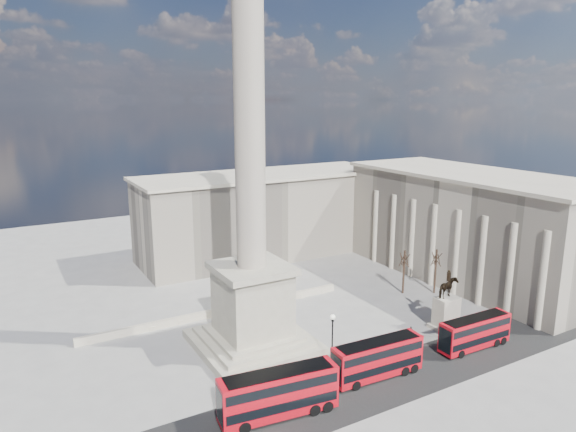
% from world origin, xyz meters
% --- Properties ---
extents(ground, '(180.00, 180.00, 0.00)m').
position_xyz_m(ground, '(0.00, 0.00, 0.00)').
color(ground, gray).
rests_on(ground, ground).
extents(asphalt_road, '(120.00, 9.00, 0.01)m').
position_xyz_m(asphalt_road, '(5.00, -10.00, 0.00)').
color(asphalt_road, black).
rests_on(asphalt_road, ground).
extents(nelsons_column, '(14.00, 14.00, 49.85)m').
position_xyz_m(nelsons_column, '(0.00, 5.00, 12.92)').
color(nelsons_column, '#B2AC94').
rests_on(nelsons_column, ground).
extents(balustrade_wall, '(40.00, 0.60, 1.10)m').
position_xyz_m(balustrade_wall, '(0.00, 16.00, 0.55)').
color(balustrade_wall, beige).
rests_on(balustrade_wall, ground).
extents(building_east, '(19.00, 46.00, 18.60)m').
position_xyz_m(building_east, '(45.00, 10.00, 9.32)').
color(building_east, '#BDB19B').
rests_on(building_east, ground).
extents(building_northeast, '(51.00, 17.00, 16.60)m').
position_xyz_m(building_northeast, '(20.00, 40.00, 8.32)').
color(building_northeast, '#BDB19B').
rests_on(building_northeast, ground).
extents(red_bus_a, '(12.23, 4.16, 4.86)m').
position_xyz_m(red_bus_a, '(-4.33, -9.84, 2.55)').
color(red_bus_a, red).
rests_on(red_bus_a, ground).
extents(red_bus_b, '(11.09, 3.11, 4.45)m').
position_xyz_m(red_bus_b, '(8.86, -8.93, 2.33)').
color(red_bus_b, red).
rests_on(red_bus_b, ground).
extents(red_bus_c, '(10.32, 2.66, 4.16)m').
position_xyz_m(red_bus_c, '(24.02, -9.54, 2.18)').
color(red_bus_c, red).
rests_on(red_bus_c, ground).
extents(victorian_lamp, '(0.59, 0.59, 6.91)m').
position_xyz_m(victorian_lamp, '(5.28, -5.03, 4.07)').
color(victorian_lamp, black).
rests_on(victorian_lamp, ground).
extents(equestrian_statue, '(4.02, 3.02, 8.37)m').
position_xyz_m(equestrian_statue, '(25.37, -3.43, 2.91)').
color(equestrian_statue, beige).
rests_on(equestrian_statue, ground).
extents(bare_tree_near, '(1.68, 1.68, 7.36)m').
position_xyz_m(bare_tree_near, '(40.96, -7.07, 5.80)').
color(bare_tree_near, '#332319').
rests_on(bare_tree_near, ground).
extents(bare_tree_mid, '(2.00, 2.00, 7.57)m').
position_xyz_m(bare_tree_mid, '(29.25, 9.39, 5.96)').
color(bare_tree_mid, '#332319').
rests_on(bare_tree_mid, ground).
extents(bare_tree_far, '(1.89, 1.89, 7.72)m').
position_xyz_m(bare_tree_far, '(33.72, 6.88, 6.08)').
color(bare_tree_far, '#332319').
rests_on(bare_tree_far, ground).
extents(pedestrian_walking, '(0.60, 0.44, 1.53)m').
position_xyz_m(pedestrian_walking, '(19.16, -3.32, 0.76)').
color(pedestrian_walking, black).
rests_on(pedestrian_walking, ground).
extents(pedestrian_standing, '(1.07, 0.91, 1.93)m').
position_xyz_m(pedestrian_standing, '(32.47, -6.50, 0.97)').
color(pedestrian_standing, black).
rests_on(pedestrian_standing, ground).
extents(pedestrian_crossing, '(0.91, 1.14, 1.81)m').
position_xyz_m(pedestrian_crossing, '(16.37, -5.07, 0.90)').
color(pedestrian_crossing, black).
rests_on(pedestrian_crossing, ground).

